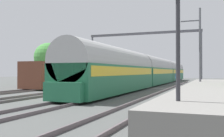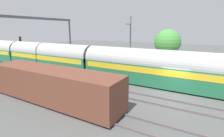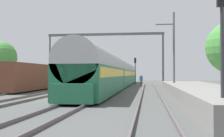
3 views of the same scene
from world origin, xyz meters
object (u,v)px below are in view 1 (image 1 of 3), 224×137
(railway_signal_near, at_px, (178,27))
(catenary_gantry, at_px, (143,45))
(freight_car, at_px, (65,75))
(railway_signal_far, at_px, (177,65))
(person_crossing, at_px, (177,78))
(passenger_train, at_px, (155,71))

(railway_signal_near, distance_m, catenary_gantry, 31.44)
(freight_car, distance_m, railway_signal_far, 23.11)
(person_crossing, relative_size, railway_signal_far, 0.37)
(person_crossing, bearing_deg, railway_signal_far, 131.27)
(passenger_train, bearing_deg, catenary_gantry, 146.93)
(passenger_train, height_order, freight_car, passenger_train)
(railway_signal_near, bearing_deg, freight_car, 130.23)
(railway_signal_near, bearing_deg, railway_signal_far, 97.22)
(railway_signal_near, relative_size, railway_signal_far, 1.11)
(railway_signal_far, bearing_deg, catenary_gantry, -114.93)
(freight_car, bearing_deg, railway_signal_far, 62.80)
(freight_car, bearing_deg, railway_signal_near, -49.77)
(freight_car, relative_size, railway_signal_far, 2.79)
(passenger_train, distance_m, railway_signal_far, 10.40)
(person_crossing, bearing_deg, railway_signal_near, -48.21)
(freight_car, height_order, person_crossing, freight_car)
(railway_signal_near, bearing_deg, passenger_train, 103.42)
(railway_signal_far, bearing_deg, person_crossing, -83.16)
(passenger_train, bearing_deg, person_crossing, -8.70)
(railway_signal_far, xyz_separation_m, catenary_gantry, (-4.07, -8.76, 2.94))
(freight_car, distance_m, catenary_gantry, 14.14)
(railway_signal_far, bearing_deg, passenger_train, -100.68)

